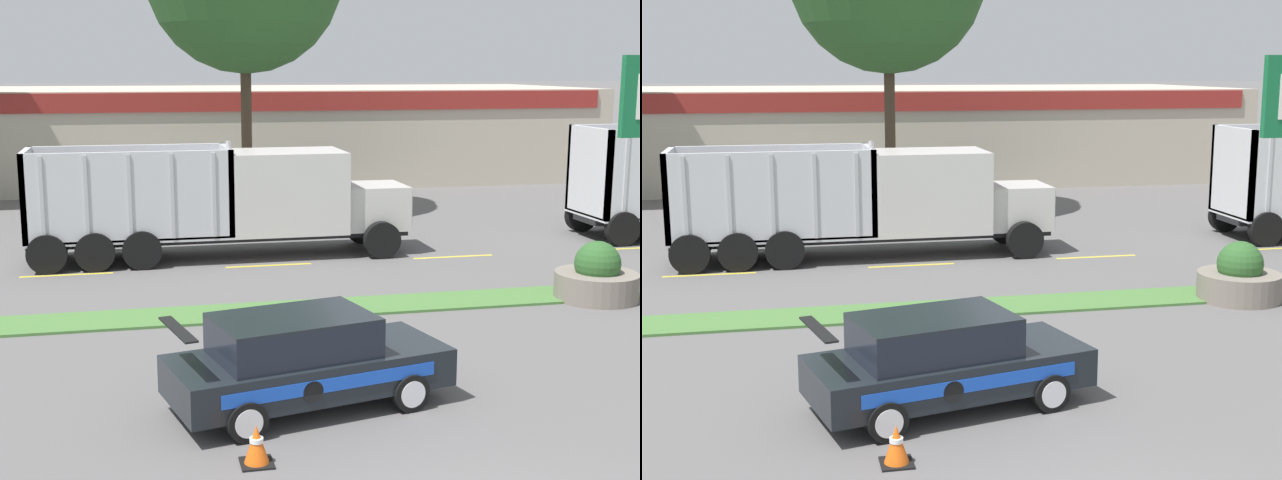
{
  "view_description": "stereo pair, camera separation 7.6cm",
  "coord_description": "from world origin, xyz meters",
  "views": [
    {
      "loc": [
        -3.86,
        -8.29,
        5.42
      ],
      "look_at": [
        0.17,
        10.27,
        1.7
      ],
      "focal_mm": 50.0,
      "sensor_mm": 36.0,
      "label": 1
    },
    {
      "loc": [
        -3.78,
        -8.31,
        5.42
      ],
      "look_at": [
        0.17,
        10.27,
        1.7
      ],
      "focal_mm": 50.0,
      "sensor_mm": 36.0,
      "label": 2
    }
  ],
  "objects": [
    {
      "name": "grass_verge",
      "position": [
        0.0,
        10.76,
        0.03
      ],
      "size": [
        120.0,
        1.47,
        0.06
      ],
      "primitive_type": "cube",
      "color": "#477538",
      "rests_on": "ground_plane"
    },
    {
      "name": "store_building_backdrop",
      "position": [
        0.82,
        35.9,
        2.19
      ],
      "size": [
        35.35,
        12.1,
        4.38
      ],
      "color": "#BCB29E",
      "rests_on": "ground_plane"
    },
    {
      "name": "traffic_cone",
      "position": [
        -2.28,
        3.14,
        0.28
      ],
      "size": [
        0.46,
        0.46,
        0.57
      ],
      "color": "black",
      "rests_on": "ground_plane"
    },
    {
      "name": "dump_truck_trail",
      "position": [
        -0.41,
        16.9,
        1.59
      ],
      "size": [
        10.83,
        2.58,
        3.4
      ],
      "color": "black",
      "rests_on": "ground_plane"
    },
    {
      "name": "centre_line_5",
      "position": [
        5.25,
        15.5,
        0.0
      ],
      "size": [
        2.4,
        0.14,
        0.01
      ],
      "primitive_type": "cube",
      "color": "yellow",
      "rests_on": "ground_plane"
    },
    {
      "name": "centre_line_4",
      "position": [
        -0.15,
        15.5,
        0.0
      ],
      "size": [
        2.4,
        0.14,
        0.01
      ],
      "primitive_type": "cube",
      "color": "yellow",
      "rests_on": "ground_plane"
    },
    {
      "name": "rally_car",
      "position": [
        -1.23,
        5.05,
        0.8
      ],
      "size": [
        4.76,
        2.75,
        1.59
      ],
      "color": "black",
      "rests_on": "ground_plane"
    },
    {
      "name": "stone_planter",
      "position": [
        6.85,
        10.28,
        0.5
      ],
      "size": [
        1.95,
        1.95,
        1.4
      ],
      "color": "slate",
      "rests_on": "ground_plane"
    },
    {
      "name": "centre_line_3",
      "position": [
        -5.55,
        15.5,
        0.0
      ],
      "size": [
        2.4,
        0.14,
        0.01
      ],
      "primitive_type": "cube",
      "color": "yellow",
      "rests_on": "ground_plane"
    },
    {
      "name": "centre_line_6",
      "position": [
        10.65,
        15.5,
        0.0
      ],
      "size": [
        2.4,
        0.14,
        0.01
      ],
      "primitive_type": "cube",
      "color": "yellow",
      "rests_on": "ground_plane"
    }
  ]
}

